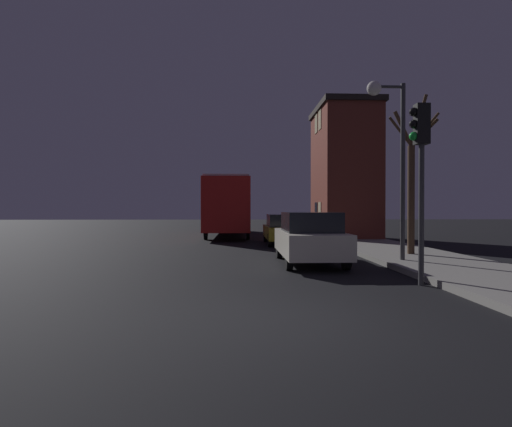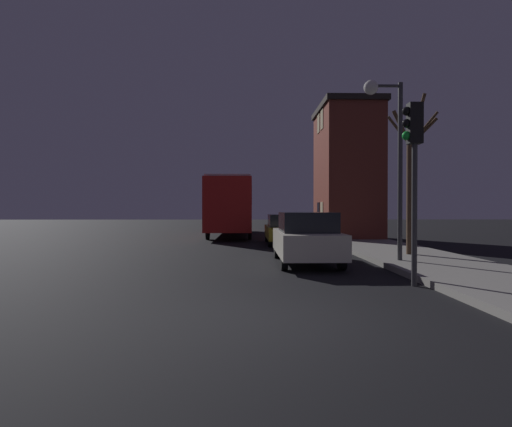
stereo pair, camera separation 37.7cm
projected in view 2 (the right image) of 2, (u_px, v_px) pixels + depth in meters
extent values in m
plane|color=black|center=(267.00, 319.00, 6.17)|extent=(120.00, 120.00, 0.00)
cube|color=brown|center=(347.00, 174.00, 22.79)|extent=(3.03, 4.79, 7.16)
cube|color=black|center=(347.00, 108.00, 22.75)|extent=(3.27, 5.03, 0.30)
cube|color=beige|center=(322.00, 212.00, 22.25)|extent=(0.03, 0.70, 1.10)
cube|color=black|center=(318.00, 212.00, 23.32)|extent=(0.03, 0.70, 1.10)
cube|color=beige|center=(322.00, 119.00, 22.20)|extent=(0.03, 0.70, 1.10)
cube|color=beige|center=(319.00, 123.00, 23.26)|extent=(0.03, 0.70, 1.10)
cylinder|color=#38383A|center=(400.00, 172.00, 12.09)|extent=(0.14, 0.14, 5.38)
cylinder|color=#38383A|center=(386.00, 86.00, 12.05)|extent=(0.90, 0.09, 0.09)
sphere|color=white|center=(371.00, 87.00, 12.04)|extent=(0.44, 0.44, 0.44)
cylinder|color=#38383A|center=(414.00, 215.00, 8.82)|extent=(0.12, 0.12, 3.15)
cube|color=black|center=(415.00, 123.00, 8.80)|extent=(0.30, 0.24, 0.90)
sphere|color=black|center=(407.00, 111.00, 8.80)|extent=(0.20, 0.20, 0.20)
sphere|color=black|center=(407.00, 123.00, 8.80)|extent=(0.20, 0.20, 0.20)
sphere|color=green|center=(407.00, 136.00, 8.80)|extent=(0.20, 0.20, 0.20)
cylinder|color=#473323|center=(410.00, 200.00, 13.71)|extent=(0.24, 0.24, 3.75)
cylinder|color=#473323|center=(417.00, 120.00, 13.26)|extent=(0.24, 0.96, 1.58)
cylinder|color=#473323|center=(424.00, 129.00, 13.34)|extent=(0.71, 0.82, 1.03)
cylinder|color=#473323|center=(399.00, 131.00, 13.66)|extent=(0.86, 0.13, 1.03)
cylinder|color=#473323|center=(423.00, 132.00, 13.44)|extent=(0.80, 0.64, 0.90)
cylinder|color=#473323|center=(402.00, 128.00, 13.65)|extent=(0.74, 0.21, 1.22)
cube|color=red|center=(232.00, 205.00, 25.96)|extent=(2.54, 11.12, 2.94)
cube|color=black|center=(231.00, 197.00, 25.95)|extent=(2.56, 10.23, 1.06)
cube|color=#B2B2B2|center=(231.00, 182.00, 25.94)|extent=(2.42, 10.56, 0.12)
cylinder|color=black|center=(249.00, 226.00, 29.61)|extent=(0.18, 0.96, 0.96)
cylinder|color=black|center=(218.00, 226.00, 29.56)|extent=(0.18, 0.96, 0.96)
cylinder|color=black|center=(250.00, 231.00, 22.39)|extent=(0.18, 0.96, 0.96)
cylinder|color=black|center=(208.00, 231.00, 22.34)|extent=(0.18, 0.96, 0.96)
cube|color=beige|center=(306.00, 243.00, 12.50)|extent=(1.79, 4.26, 0.71)
cube|color=black|center=(307.00, 222.00, 12.28)|extent=(1.58, 2.21, 0.60)
cylinder|color=black|center=(323.00, 249.00, 13.90)|extent=(0.18, 0.61, 0.61)
cylinder|color=black|center=(277.00, 250.00, 13.87)|extent=(0.18, 0.61, 0.61)
cylinder|color=black|center=(342.00, 259.00, 11.13)|extent=(0.18, 0.61, 0.61)
cylinder|color=black|center=(284.00, 260.00, 11.10)|extent=(0.18, 0.61, 0.61)
cube|color=olive|center=(285.00, 232.00, 19.49)|extent=(1.78, 4.47, 0.58)
cube|color=black|center=(285.00, 220.00, 19.26)|extent=(1.56, 2.33, 0.57)
cylinder|color=black|center=(297.00, 236.00, 20.97)|extent=(0.18, 0.61, 0.61)
cylinder|color=black|center=(267.00, 236.00, 20.94)|extent=(0.18, 0.61, 0.61)
cylinder|color=black|center=(305.00, 240.00, 18.06)|extent=(0.18, 0.61, 0.61)
cylinder|color=black|center=(270.00, 240.00, 18.03)|extent=(0.18, 0.61, 0.61)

